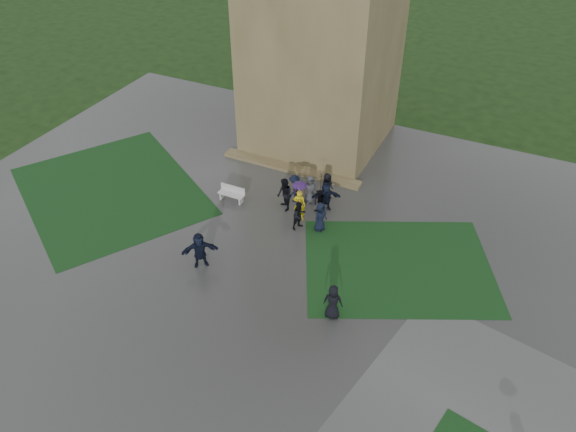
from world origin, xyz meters
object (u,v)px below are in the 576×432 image
at_px(bench, 232,193).
at_px(pedestrian_mid, 200,250).
at_px(tower, 324,0).
at_px(pedestrian_near, 333,302).

distance_m(bench, pedestrian_mid, 5.58).
distance_m(tower, pedestrian_near, 17.93).
height_order(bench, pedestrian_near, pedestrian_near).
bearing_deg(tower, bench, -100.62).
bearing_deg(pedestrian_mid, pedestrian_near, -41.91).
height_order(tower, pedestrian_mid, tower).
relative_size(pedestrian_mid, pedestrian_near, 1.08).
xyz_separation_m(tower, bench, (-1.64, -8.73, -8.52)).
relative_size(bench, pedestrian_mid, 0.81).
xyz_separation_m(tower, pedestrian_mid, (-0.25, -14.11, -8.03)).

